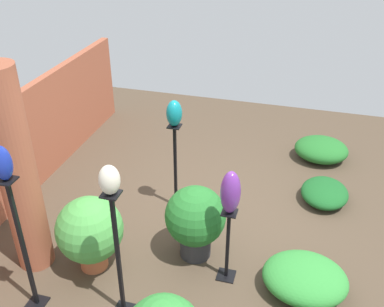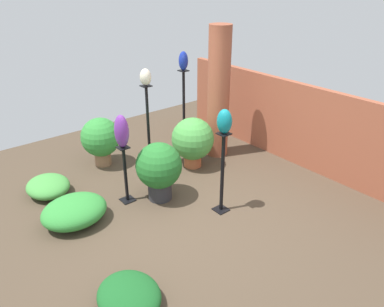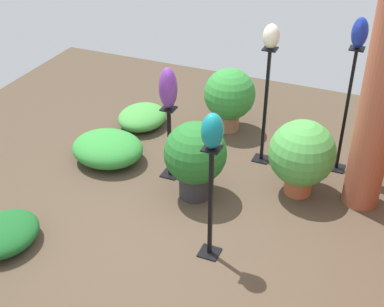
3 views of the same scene
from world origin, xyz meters
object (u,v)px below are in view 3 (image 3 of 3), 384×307
at_px(pedestal_cobalt, 345,116).
at_px(pedestal_teal, 211,208).
at_px(art_vase_violet, 168,88).
at_px(brick_pillar, 379,107).
at_px(pedestal_ivory, 265,111).
at_px(art_vase_ivory, 271,36).
at_px(potted_plant_near_pillar, 230,96).
at_px(potted_plant_front_left, 195,156).
at_px(art_vase_teal, 212,131).
at_px(potted_plant_back_center, 302,155).
at_px(art_vase_cobalt, 360,33).
at_px(pedestal_violet, 170,146).

relative_size(pedestal_cobalt, pedestal_teal, 1.27).
bearing_deg(art_vase_violet, brick_pillar, 99.18).
relative_size(pedestal_ivory, art_vase_ivory, 5.28).
bearing_deg(art_vase_ivory, pedestal_teal, 0.60).
height_order(art_vase_violet, potted_plant_near_pillar, art_vase_violet).
bearing_deg(potted_plant_front_left, art_vase_ivory, 154.43).
relative_size(brick_pillar, art_vase_teal, 7.11).
height_order(pedestal_cobalt, potted_plant_back_center, pedestal_cobalt).
height_order(pedestal_ivory, art_vase_violet, pedestal_ivory).
xyz_separation_m(pedestal_teal, art_vase_ivory, (-1.86, -0.02, 1.06)).
relative_size(brick_pillar, pedestal_cobalt, 1.53).
distance_m(pedestal_ivory, art_vase_violet, 1.28).
height_order(brick_pillar, potted_plant_near_pillar, brick_pillar).
bearing_deg(art_vase_violet, art_vase_teal, 40.45).
bearing_deg(potted_plant_front_left, art_vase_cobalt, 130.09).
bearing_deg(pedestal_cobalt, potted_plant_back_center, -26.25).
height_order(art_vase_teal, potted_plant_front_left, art_vase_teal).
xyz_separation_m(art_vase_ivory, potted_plant_front_left, (1.02, -0.49, -1.10)).
xyz_separation_m(pedestal_violet, potted_plant_back_center, (-0.25, 1.51, 0.10)).
xyz_separation_m(brick_pillar, pedestal_ivory, (-0.41, -1.27, -0.51)).
distance_m(pedestal_teal, potted_plant_near_pillar, 2.52).
xyz_separation_m(art_vase_violet, potted_plant_back_center, (-0.25, 1.51, -0.64)).
xyz_separation_m(pedestal_teal, potted_plant_back_center, (-1.35, 0.57, -0.05)).
relative_size(pedestal_teal, pedestal_ivory, 0.83).
xyz_separation_m(brick_pillar, potted_plant_back_center, (0.10, -0.69, -0.69)).
height_order(pedestal_violet, art_vase_violet, art_vase_violet).
distance_m(brick_pillar, pedestal_cobalt, 0.82).
bearing_deg(pedestal_ivory, pedestal_cobalt, 100.18).
bearing_deg(potted_plant_near_pillar, art_vase_violet, -11.63).
bearing_deg(brick_pillar, potted_plant_front_left, -70.82).
height_order(art_vase_violet, potted_plant_front_left, art_vase_violet).
distance_m(pedestal_cobalt, potted_plant_back_center, 0.78).
distance_m(pedestal_teal, art_vase_violet, 1.56).
bearing_deg(art_vase_teal, potted_plant_back_center, 157.31).
bearing_deg(art_vase_violet, art_vase_cobalt, 116.70).
height_order(art_vase_teal, potted_plant_near_pillar, art_vase_teal).
bearing_deg(pedestal_violet, art_vase_teal, 40.45).
bearing_deg(art_vase_ivory, art_vase_violet, -50.46).
xyz_separation_m(art_vase_teal, potted_plant_front_left, (-0.85, -0.51, -0.88)).
bearing_deg(pedestal_violet, art_vase_ivory, 129.54).
bearing_deg(art_vase_ivory, pedestal_ivory, 0.00).
bearing_deg(potted_plant_near_pillar, pedestal_cobalt, 75.50).
relative_size(brick_pillar, potted_plant_front_left, 2.61).
xyz_separation_m(brick_pillar, pedestal_cobalt, (-0.57, -0.36, -0.47)).
relative_size(art_vase_violet, potted_plant_near_pillar, 0.55).
bearing_deg(art_vase_teal, art_vase_ivory, -179.40).
height_order(pedestal_cobalt, art_vase_violet, pedestal_cobalt).
bearing_deg(pedestal_ivory, pedestal_violet, -50.46).
xyz_separation_m(potted_plant_near_pillar, potted_plant_front_left, (1.59, 0.16, 0.01)).
bearing_deg(potted_plant_front_left, potted_plant_back_center, 115.34).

